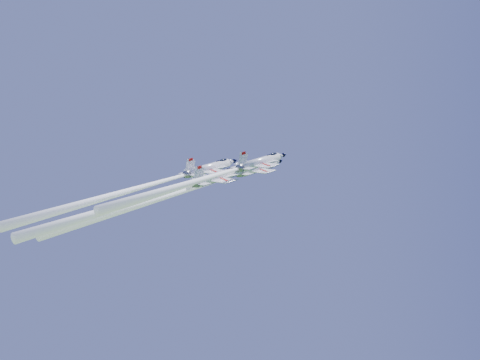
# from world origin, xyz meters

# --- Properties ---
(jet_lead) EXTENTS (24.66, 39.78, 43.80)m
(jet_lead) POSITION_xyz_m (-8.87, -7.29, 84.47)
(jet_lead) COLOR white
(jet_left) EXTENTS (22.70, 35.93, 37.24)m
(jet_left) POSITION_xyz_m (-17.08, -10.54, 84.70)
(jet_left) COLOR white
(jet_right) EXTENTS (20.46, 31.87, 31.31)m
(jet_right) POSITION_xyz_m (-3.66, -12.17, 85.91)
(jet_right) COLOR white
(jet_slot) EXTENTS (21.93, 34.33, 34.35)m
(jet_slot) POSITION_xyz_m (-12.74, -16.20, 82.01)
(jet_slot) COLOR white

